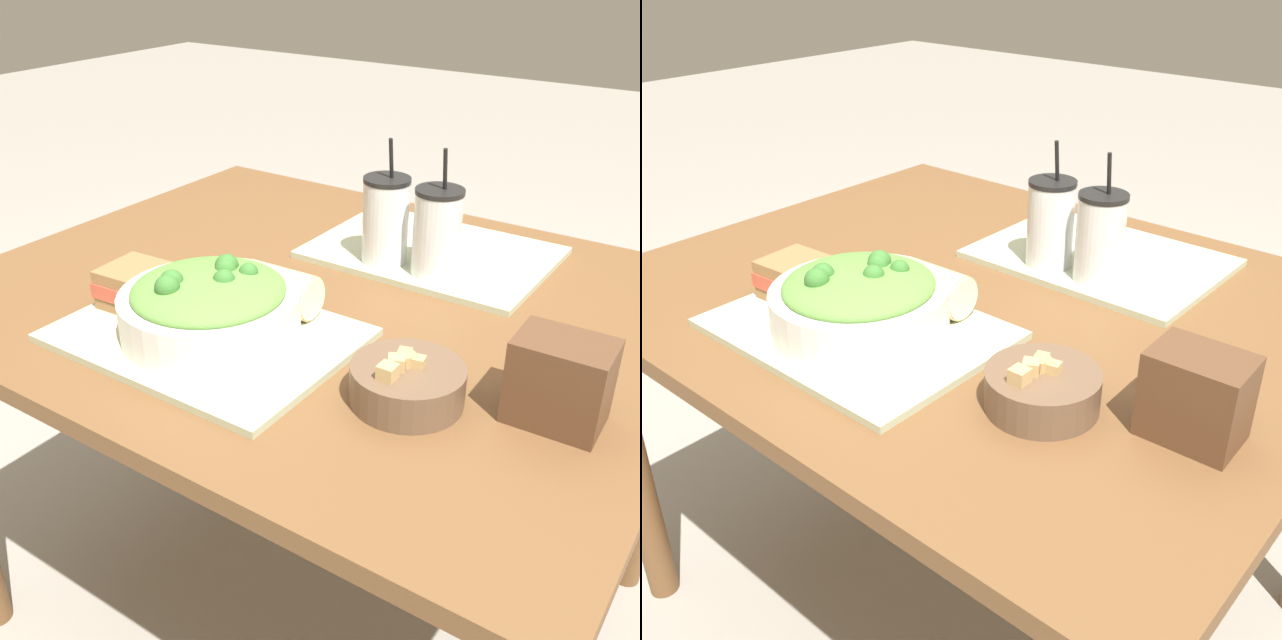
% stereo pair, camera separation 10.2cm
% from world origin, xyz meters
% --- Properties ---
extents(ground_plane, '(12.00, 12.00, 0.00)m').
position_xyz_m(ground_plane, '(0.00, 0.00, 0.00)').
color(ground_plane, gray).
extents(dining_table, '(1.19, 0.98, 0.74)m').
position_xyz_m(dining_table, '(0.00, 0.00, 0.64)').
color(dining_table, brown).
rests_on(dining_table, ground_plane).
extents(tray_near, '(0.43, 0.32, 0.01)m').
position_xyz_m(tray_near, '(-0.05, -0.23, 0.75)').
color(tray_near, '#B2BC99').
rests_on(tray_near, dining_table).
extents(tray_far, '(0.43, 0.32, 0.01)m').
position_xyz_m(tray_far, '(0.09, 0.25, 0.75)').
color(tray_far, '#B2BC99').
rests_on(tray_far, dining_table).
extents(salad_bowl, '(0.27, 0.27, 0.11)m').
position_xyz_m(salad_bowl, '(-0.04, -0.23, 0.80)').
color(salad_bowl, white).
rests_on(salad_bowl, tray_near).
extents(soup_bowl, '(0.15, 0.15, 0.07)m').
position_xyz_m(soup_bowl, '(0.28, -0.21, 0.77)').
color(soup_bowl, brown).
rests_on(soup_bowl, dining_table).
extents(sandwich_near, '(0.14, 0.11, 0.06)m').
position_xyz_m(sandwich_near, '(-0.19, -0.22, 0.78)').
color(sandwich_near, olive).
rests_on(sandwich_near, tray_near).
extents(baguette_near, '(0.12, 0.08, 0.07)m').
position_xyz_m(baguette_near, '(0.01, -0.12, 0.79)').
color(baguette_near, '#DBBC84').
rests_on(baguette_near, tray_near).
extents(drink_cup_dark, '(0.08, 0.08, 0.23)m').
position_xyz_m(drink_cup_dark, '(0.04, 0.15, 0.82)').
color(drink_cup_dark, silver).
rests_on(drink_cup_dark, tray_far).
extents(drink_cup_red, '(0.08, 0.08, 0.22)m').
position_xyz_m(drink_cup_red, '(0.14, 0.15, 0.82)').
color(drink_cup_red, silver).
rests_on(drink_cup_red, tray_far).
extents(chip_bag, '(0.12, 0.09, 0.11)m').
position_xyz_m(chip_bag, '(0.45, -0.14, 0.80)').
color(chip_bag, brown).
rests_on(chip_bag, dining_table).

